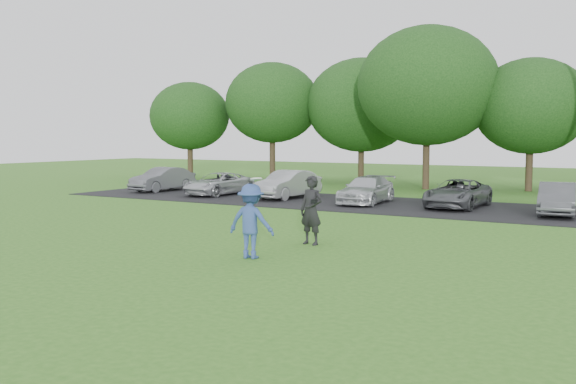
% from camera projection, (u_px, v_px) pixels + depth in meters
% --- Properties ---
extents(ground, '(100.00, 100.00, 0.00)m').
position_uv_depth(ground, '(212.00, 260.00, 14.74)').
color(ground, '#346F1F').
rests_on(ground, ground).
extents(parking_lot, '(32.00, 6.50, 0.03)m').
position_uv_depth(parking_lot, '(406.00, 206.00, 25.93)').
color(parking_lot, black).
rests_on(parking_lot, ground).
extents(frisbee_player, '(1.19, 0.77, 1.91)m').
position_uv_depth(frisbee_player, '(251.00, 221.00, 14.86)').
color(frisbee_player, '#344F94').
rests_on(frisbee_player, ground).
extents(camera_bystander, '(0.71, 0.52, 1.81)m').
position_uv_depth(camera_bystander, '(311.00, 210.00, 16.73)').
color(camera_bystander, black).
rests_on(camera_bystander, ground).
extents(parked_cars, '(28.27, 5.27, 1.26)m').
position_uv_depth(parked_cars, '(440.00, 192.00, 25.28)').
color(parked_cars, slate).
rests_on(parked_cars, parking_lot).
extents(tree_row, '(42.39, 9.85, 8.64)m').
position_uv_depth(tree_row, '(500.00, 96.00, 33.14)').
color(tree_row, '#38281C').
rests_on(tree_row, ground).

